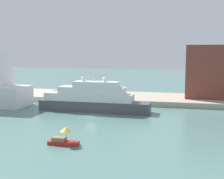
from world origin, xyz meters
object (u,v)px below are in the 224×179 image
small_motorboat (63,138)px  mooring_bollard (102,97)px  parked_car (57,93)px  large_yacht (92,99)px  harbor_building (218,72)px  person_figure (69,93)px

small_motorboat → mooring_bollard: size_ratio=6.16×
parked_car → large_yacht: bearing=-42.4°
large_yacht → harbor_building: size_ratio=1.52×
harbor_building → parked_car: harbor_building is taller
mooring_bollard → person_figure: bearing=161.6°
large_yacht → person_figure: size_ratio=17.30×
small_motorboat → parked_car: size_ratio=1.12×
harbor_building → parked_car: bearing=-172.4°
small_motorboat → parked_car: bearing=115.5°
large_yacht → person_figure: 19.57m
harbor_building → person_figure: 44.93m
harbor_building → mooring_bollard: bearing=-162.6°
large_yacht → mooring_bollard: large_yacht is taller
large_yacht → small_motorboat: large_yacht is taller
small_motorboat → mooring_bollard: bearing=96.6°
parked_car → mooring_bollard: 16.07m
small_motorboat → mooring_bollard: small_motorboat is taller
parked_car → person_figure: (3.84, 0.29, 0.14)m
person_figure → mooring_bollard: size_ratio=2.06×
large_yacht → harbor_building: (31.58, 21.26, 6.12)m
parked_car → small_motorboat: bearing=-64.5°
large_yacht → person_figure: (-12.39, 15.13, -0.76)m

